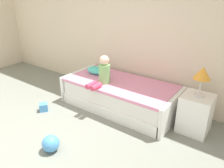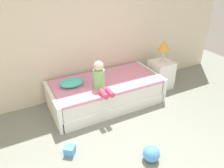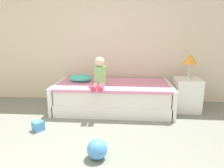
{
  "view_description": "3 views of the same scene",
  "coord_description": "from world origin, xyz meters",
  "px_view_note": "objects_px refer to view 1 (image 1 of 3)",
  "views": [
    {
      "loc": [
        2.39,
        -0.96,
        2.01
      ],
      "look_at": [
        0.42,
        1.75,
        0.55
      ],
      "focal_mm": 34.29,
      "sensor_mm": 36.0,
      "label": 1
    },
    {
      "loc": [
        -1.11,
        -1.21,
        2.39
      ],
      "look_at": [
        0.42,
        1.75,
        0.55
      ],
      "focal_mm": 34.67,
      "sensor_mm": 36.0,
      "label": 2
    },
    {
      "loc": [
        0.68,
        -1.63,
        1.41
      ],
      "look_at": [
        0.42,
        1.75,
        0.55
      ],
      "focal_mm": 32.91,
      "sensor_mm": 36.0,
      "label": 3
    }
  ],
  "objects_px": {
    "bed": "(120,95)",
    "toy_block": "(44,107)",
    "toy_ball": "(51,143)",
    "table_lamp": "(202,74)",
    "pillow": "(97,70)",
    "child_figure": "(103,73)",
    "nightstand": "(195,114)"
  },
  "relations": [
    {
      "from": "child_figure",
      "to": "pillow",
      "type": "relative_size",
      "value": 1.16
    },
    {
      "from": "nightstand",
      "to": "toy_block",
      "type": "height_order",
      "value": "nightstand"
    },
    {
      "from": "toy_ball",
      "to": "table_lamp",
      "type": "bearing_deg",
      "value": 48.6
    },
    {
      "from": "bed",
      "to": "toy_block",
      "type": "relative_size",
      "value": 14.96
    },
    {
      "from": "toy_ball",
      "to": "bed",
      "type": "bearing_deg",
      "value": 87.42
    },
    {
      "from": "toy_ball",
      "to": "toy_block",
      "type": "height_order",
      "value": "toy_ball"
    },
    {
      "from": "table_lamp",
      "to": "pillow",
      "type": "bearing_deg",
      "value": 178.43
    },
    {
      "from": "table_lamp",
      "to": "pillow",
      "type": "relative_size",
      "value": 1.02
    },
    {
      "from": "bed",
      "to": "child_figure",
      "type": "distance_m",
      "value": 0.56
    },
    {
      "from": "nightstand",
      "to": "table_lamp",
      "type": "distance_m",
      "value": 0.64
    },
    {
      "from": "nightstand",
      "to": "toy_ball",
      "type": "xyz_separation_m",
      "value": [
        -1.42,
        -1.61,
        -0.18
      ]
    },
    {
      "from": "nightstand",
      "to": "pillow",
      "type": "xyz_separation_m",
      "value": [
        -1.97,
        0.05,
        0.26
      ]
    },
    {
      "from": "child_figure",
      "to": "toy_block",
      "type": "xyz_separation_m",
      "value": [
        -0.82,
        -0.71,
        -0.63
      ]
    },
    {
      "from": "nightstand",
      "to": "table_lamp",
      "type": "height_order",
      "value": "table_lamp"
    },
    {
      "from": "child_figure",
      "to": "table_lamp",
      "type": "bearing_deg",
      "value": 9.95
    },
    {
      "from": "table_lamp",
      "to": "bed",
      "type": "bearing_deg",
      "value": -178.05
    },
    {
      "from": "child_figure",
      "to": "toy_block",
      "type": "height_order",
      "value": "child_figure"
    },
    {
      "from": "child_figure",
      "to": "pillow",
      "type": "bearing_deg",
      "value": 141.0
    },
    {
      "from": "nightstand",
      "to": "toy_block",
      "type": "xyz_separation_m",
      "value": [
        -2.39,
        -0.99,
        -0.23
      ]
    },
    {
      "from": "bed",
      "to": "toy_ball",
      "type": "xyz_separation_m",
      "value": [
        -0.07,
        -1.57,
        -0.13
      ]
    },
    {
      "from": "toy_ball",
      "to": "pillow",
      "type": "bearing_deg",
      "value": 108.3
    },
    {
      "from": "bed",
      "to": "toy_block",
      "type": "height_order",
      "value": "bed"
    },
    {
      "from": "pillow",
      "to": "toy_block",
      "type": "distance_m",
      "value": 1.23
    },
    {
      "from": "toy_block",
      "to": "table_lamp",
      "type": "bearing_deg",
      "value": 22.5
    },
    {
      "from": "table_lamp",
      "to": "child_figure",
      "type": "bearing_deg",
      "value": -170.05
    },
    {
      "from": "child_figure",
      "to": "toy_ball",
      "type": "distance_m",
      "value": 1.47
    },
    {
      "from": "nightstand",
      "to": "toy_ball",
      "type": "distance_m",
      "value": 2.16
    },
    {
      "from": "toy_ball",
      "to": "child_figure",
      "type": "bearing_deg",
      "value": 96.19
    },
    {
      "from": "bed",
      "to": "toy_block",
      "type": "bearing_deg",
      "value": -137.74
    },
    {
      "from": "bed",
      "to": "pillow",
      "type": "height_order",
      "value": "pillow"
    },
    {
      "from": "child_figure",
      "to": "toy_ball",
      "type": "bearing_deg",
      "value": -83.81
    },
    {
      "from": "nightstand",
      "to": "toy_ball",
      "type": "bearing_deg",
      "value": -131.4
    }
  ]
}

